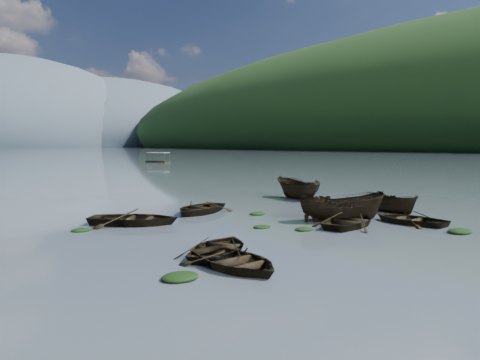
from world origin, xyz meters
TOP-DOWN VIEW (x-y plane):
  - ground_plane at (0.00, 0.00)m, footprint 2400.00×2400.00m
  - haze_mtn_c at (140.00, 900.00)m, footprint 520.00×520.00m
  - haze_mtn_d at (320.00, 900.00)m, footprint 520.00×520.00m
  - rowboat_0 at (-8.46, 0.93)m, footprint 2.99×4.17m
  - rowboat_1 at (-7.71, 2.95)m, footprint 4.95×4.73m
  - rowboat_2 at (2.03, 5.25)m, footprint 5.04×4.11m
  - rowboat_3 at (4.58, 2.66)m, footprint 3.18×4.24m
  - rowboat_4 at (1.33, 4.03)m, footprint 5.05×4.22m
  - rowboat_5 at (7.30, 5.65)m, footprint 1.92×3.91m
  - rowboat_6 at (-7.63, 11.29)m, footprint 5.85×5.70m
  - rowboat_7 at (-2.59, 12.79)m, footprint 5.59×5.06m
  - rowboat_8 at (7.55, 14.62)m, footprint 2.46×5.06m
  - weed_clump_0 at (-10.69, 0.82)m, footprint 1.26×1.03m
  - weed_clump_1 at (-1.50, 4.58)m, footprint 1.02×0.81m
  - weed_clump_2 at (4.01, -0.44)m, footprint 1.30×1.04m
  - weed_clump_3 at (-0.11, 10.05)m, footprint 1.02×0.86m
  - weed_clump_4 at (12.44, 7.99)m, footprint 1.33×1.05m
  - weed_clump_5 at (-10.53, 11.05)m, footprint 0.99×0.80m
  - weed_clump_6 at (-2.75, 6.42)m, footprint 0.94×0.79m
  - weed_clump_7 at (3.22, 8.16)m, footprint 1.07×0.86m
  - pontoon_right at (33.25, 89.65)m, footprint 4.59×6.33m

SIDE VIEW (x-z plane):
  - ground_plane at x=0.00m, z-range 0.00..0.00m
  - haze_mtn_c at x=140.00m, z-range -130.00..130.00m
  - haze_mtn_d at x=320.00m, z-range -110.00..110.00m
  - rowboat_0 at x=-8.46m, z-range -0.43..0.43m
  - rowboat_1 at x=-7.71m, z-range -0.42..0.42m
  - rowboat_2 at x=2.03m, z-range -0.93..0.93m
  - rowboat_3 at x=4.58m, z-range -0.42..0.42m
  - rowboat_4 at x=1.33m, z-range -0.45..0.45m
  - rowboat_5 at x=7.30m, z-range -0.72..0.72m
  - rowboat_6 at x=-7.63m, z-range -0.50..0.50m
  - rowboat_7 at x=-2.59m, z-range -0.48..0.48m
  - rowboat_8 at x=7.55m, z-range -0.94..0.94m
  - weed_clump_0 at x=-10.69m, z-range -0.14..0.14m
  - weed_clump_1 at x=-1.50m, z-range -0.11..0.11m
  - weed_clump_2 at x=4.01m, z-range -0.14..0.14m
  - weed_clump_3 at x=-0.11m, z-range -0.11..0.11m
  - weed_clump_4 at x=12.44m, z-range -0.14..0.14m
  - weed_clump_5 at x=-10.53m, z-range -0.10..0.10m
  - weed_clump_6 at x=-2.75m, z-range -0.10..0.10m
  - weed_clump_7 at x=3.22m, z-range -0.12..0.12m
  - pontoon_right at x=33.25m, z-range -1.12..1.12m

